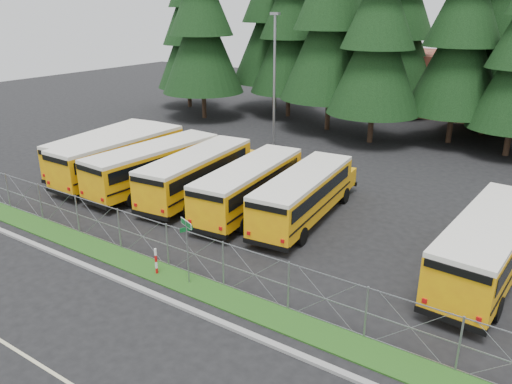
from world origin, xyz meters
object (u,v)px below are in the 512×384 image
bus_east (490,246)px  bus_2 (159,167)px  bus_4 (253,187)px  striped_bollard (156,262)px  street_sign (187,238)px  light_standard (274,78)px  bus_5 (306,196)px  bus_0 (109,151)px  bus_3 (200,174)px  bus_1 (125,157)px

bus_east → bus_2: bearing=-177.3°
bus_4 → striped_bollard: 8.20m
street_sign → light_standard: (-7.91, 19.19, 3.47)m
bus_east → light_standard: (-17.80, 11.87, 4.11)m
striped_bollard → bus_5: bearing=74.2°
bus_2 → bus_5: size_ratio=1.06×
bus_0 → bus_3: bus_0 is taller
bus_1 → striped_bollard: bearing=-36.7°
bus_1 → bus_2: bus_1 is taller
bus_3 → street_sign: 10.03m
bus_0 → striped_bollard: bearing=-41.4°
bus_3 → striped_bollard: bus_3 is taller
bus_1 → bus_3: bus_1 is taller
bus_east → striped_bollard: 13.77m
bus_1 → bus_east: size_ratio=1.03×
bus_2 → light_standard: 12.33m
bus_0 → bus_5: size_ratio=1.04×
light_standard → street_sign: bearing=-67.6°
bus_1 → bus_2: 3.12m
bus_1 → bus_5: bus_1 is taller
bus_4 → street_sign: (2.28, -7.95, 0.70)m
bus_0 → striped_bollard: (12.69, -8.52, -0.76)m
bus_4 → light_standard: bearing=111.2°
bus_2 → bus_3: (2.96, 0.38, -0.04)m
bus_5 → street_sign: 8.44m
bus_2 → bus_3: bearing=10.9°
bus_east → light_standard: 21.79m
bus_3 → bus_1: bearing=176.7°
bus_1 → bus_5: size_ratio=1.09×
bus_2 → bus_0: bearing=175.9°
bus_east → bus_1: bearing=-177.5°
bus_2 → bus_east: bus_east is taller
bus_1 → bus_east: bus_1 is taller
bus_4 → bus_east: (12.17, -0.63, 0.06)m
bus_1 → bus_4: size_ratio=1.07×
bus_east → street_sign: street_sign is taller
bus_0 → street_sign: size_ratio=3.68×
bus_0 → bus_4: bus_0 is taller
bus_0 → bus_1: size_ratio=0.95×
bus_1 → light_standard: light_standard is taller
street_sign → striped_bollard: bearing=-173.3°
bus_east → striped_bollard: size_ratio=8.82×
light_standard → bus_2: bearing=-95.2°
bus_3 → bus_5: bus_3 is taller
bus_0 → bus_4: size_ratio=1.02×
bus_4 → bus_east: size_ratio=0.96×
bus_1 → street_sign: size_ratio=3.87×
bus_4 → light_standard: size_ratio=1.00×
bus_5 → bus_east: bearing=-12.0°
bus_1 → street_sign: bearing=-32.2°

